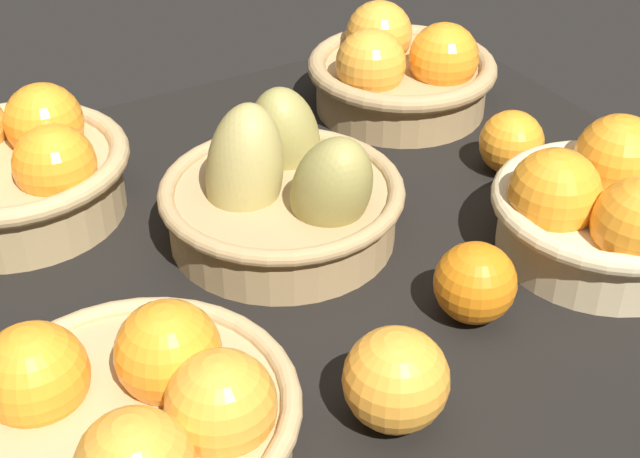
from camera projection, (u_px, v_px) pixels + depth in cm
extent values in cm
cube|color=black|center=(305.00, 254.00, 86.73)|extent=(84.00, 72.00, 3.00)
cylinder|color=tan|center=(17.00, 186.00, 88.33)|extent=(20.51, 20.51, 5.99)
torus|color=tan|center=(11.00, 160.00, 86.62)|extent=(22.50, 22.50, 2.00)
sphere|color=orange|center=(44.00, 122.00, 88.57)|extent=(7.71, 7.71, 7.71)
sphere|color=orange|center=(55.00, 165.00, 83.44)|extent=(7.71, 7.71, 7.71)
cylinder|color=tan|center=(137.00, 428.00, 63.88)|extent=(21.86, 21.86, 4.04)
torus|color=tan|center=(134.00, 408.00, 62.73)|extent=(23.43, 23.43, 1.57)
sphere|color=orange|center=(168.00, 353.00, 64.23)|extent=(7.73, 7.73, 7.73)
sphere|color=orange|center=(34.00, 376.00, 63.06)|extent=(7.73, 7.73, 7.73)
sphere|color=#F49E33|center=(221.00, 405.00, 60.98)|extent=(7.73, 7.73, 7.73)
cylinder|color=tan|center=(401.00, 87.00, 106.91)|extent=(19.93, 19.93, 5.37)
torus|color=tan|center=(402.00, 66.00, 105.38)|extent=(22.05, 22.05, 2.12)
sphere|color=#F49E33|center=(379.00, 34.00, 108.13)|extent=(7.96, 7.96, 7.96)
sphere|color=orange|center=(444.00, 58.00, 102.73)|extent=(7.96, 7.96, 7.96)
sphere|color=#F49E33|center=(371.00, 64.00, 101.41)|extent=(7.96, 7.96, 7.96)
cylinder|color=#D3BC8C|center=(602.00, 228.00, 82.95)|extent=(18.88, 18.88, 5.48)
torus|color=#D3BC8C|center=(608.00, 203.00, 81.38)|extent=(20.89, 20.89, 2.01)
sphere|color=orange|center=(554.00, 194.00, 79.76)|extent=(8.29, 8.29, 8.29)
sphere|color=orange|center=(619.00, 158.00, 84.75)|extent=(8.29, 8.29, 8.29)
sphere|color=orange|center=(640.00, 225.00, 76.03)|extent=(8.29, 8.29, 8.29)
cylinder|color=tan|center=(282.00, 213.00, 85.23)|extent=(21.31, 21.31, 5.14)
torus|color=tan|center=(282.00, 190.00, 83.76)|extent=(22.90, 22.90, 1.59)
ellipsoid|color=#9E934C|center=(284.00, 142.00, 88.61)|extent=(11.07, 10.25, 13.02)
ellipsoid|color=#9E934C|center=(331.00, 190.00, 80.01)|extent=(9.50, 11.85, 12.93)
ellipsoid|color=tan|center=(245.00, 172.00, 82.37)|extent=(10.74, 9.18, 14.20)
sphere|color=orange|center=(475.00, 283.00, 75.08)|extent=(6.96, 6.96, 6.96)
sphere|color=#F49E33|center=(396.00, 380.00, 65.14)|extent=(7.85, 7.85, 7.85)
sphere|color=orange|center=(512.00, 143.00, 94.59)|extent=(6.80, 6.80, 6.80)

